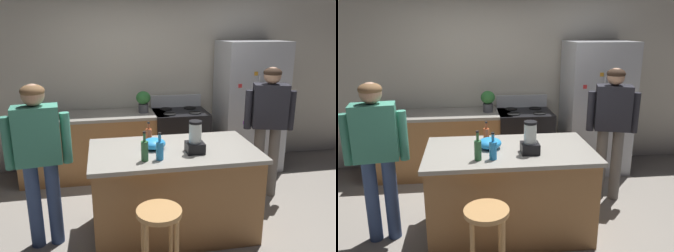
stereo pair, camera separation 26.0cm
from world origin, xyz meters
The scene contains 15 objects.
ground_plane centered at (0.00, 0.00, 0.00)m, with size 14.00×14.00×0.00m, color gray.
back_wall centered at (0.00, 1.95, 1.35)m, with size 8.00×0.10×2.70m, color beige.
kitchen_island centered at (0.00, 0.00, 0.45)m, with size 1.65×0.93×0.91m.
back_counter_run centered at (-0.80, 1.55, 0.45)m, with size 2.00×0.64×0.91m.
refrigerator centered at (1.45, 1.50, 0.94)m, with size 0.90×0.73×1.88m.
stove_range centered at (0.41, 1.52, 0.46)m, with size 0.76×0.65×1.09m.
person_by_island_left centered at (-1.26, 0.00, 0.97)m, with size 0.60×0.27×1.59m.
person_by_sink_right centered at (1.29, 0.57, 0.98)m, with size 0.59×0.32×1.62m.
bar_stool centered at (-0.28, -0.78, 0.54)m, with size 0.36×0.36×0.70m.
potted_plant centered at (-0.11, 1.55, 1.08)m, with size 0.20×0.20×0.30m.
blender_appliance centered at (0.18, -0.13, 1.04)m, with size 0.17×0.17×0.31m.
bottle_cooking_sauce centered at (-0.21, 0.26, 0.98)m, with size 0.06×0.06×0.22m.
bottle_olive_oil centered at (-0.32, -0.25, 1.01)m, with size 0.07×0.07×0.28m.
bottle_soda centered at (-0.18, -0.25, 1.00)m, with size 0.07×0.07×0.26m.
mixing_bowl centered at (-0.19, 0.04, 0.96)m, with size 0.23×0.23×0.11m, color #268CD8.
Camera 1 is at (-0.65, -3.11, 2.07)m, focal length 36.57 mm.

